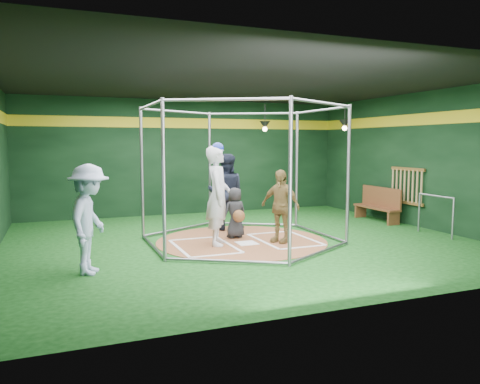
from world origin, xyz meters
name	(u,v)px	position (x,y,z in m)	size (l,w,h in m)	color
room_shell	(242,163)	(0.00, 0.01, 1.75)	(10.10, 9.10, 3.53)	#0D3C0F
clay_disc	(242,241)	(0.00, 0.00, 0.01)	(3.80, 3.80, 0.01)	brown
home_plate	(247,243)	(0.00, -0.30, 0.02)	(0.43, 0.43, 0.01)	white
batter_box_left	(204,246)	(-0.95, -0.25, 0.02)	(1.17, 1.77, 0.01)	white
batter_box_right	(285,239)	(0.95, -0.25, 0.02)	(1.17, 1.77, 0.01)	white
batting_cage	(242,174)	(0.00, 0.00, 1.50)	(4.05, 4.67, 3.00)	gray
bat_rack	(407,186)	(4.93, 0.40, 1.05)	(0.07, 1.25, 0.98)	brown
pendant_lamp_near	(265,125)	(2.20, 3.60, 2.74)	(0.34, 0.34, 0.90)	black
pendant_lamp_far	(345,124)	(4.00, 2.00, 2.74)	(0.34, 0.34, 0.90)	black
batter_figure	(218,195)	(-0.62, -0.18, 1.09)	(0.77, 0.91, 2.19)	silver
visitor_leopard	(280,206)	(0.74, -0.43, 0.81)	(0.94, 0.39, 1.60)	#A08344
catcher_figure	(235,213)	(-0.01, 0.37, 0.59)	(0.62, 0.61, 1.16)	black
umpire	(226,192)	(0.14, 1.43, 0.97)	(0.93, 0.72, 1.91)	black
bystander_blue	(89,219)	(-3.33, -1.49, 0.92)	(1.19, 0.69, 1.84)	#AFC3E7
dugout_bench	(379,204)	(4.62, 1.16, 0.49)	(0.38, 1.64, 0.96)	brown
steel_railing	(436,208)	(4.55, -1.04, 0.64)	(0.05, 1.12, 0.96)	gray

